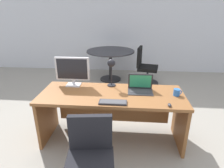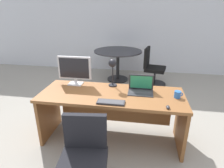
% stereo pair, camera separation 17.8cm
% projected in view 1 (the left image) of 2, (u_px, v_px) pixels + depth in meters
% --- Properties ---
extents(ground, '(12.00, 12.00, 0.00)m').
position_uv_depth(ground, '(118.00, 95.00, 4.15)').
color(ground, gray).
extents(back_wall, '(10.00, 0.10, 2.80)m').
position_uv_depth(back_wall, '(122.00, 22.00, 5.31)').
color(back_wall, silver).
rests_on(back_wall, ground).
extents(desk, '(1.89, 0.72, 0.72)m').
position_uv_depth(desk, '(112.00, 105.00, 2.61)').
color(desk, brown).
rests_on(desk, ground).
extents(monitor, '(0.48, 0.16, 0.41)m').
position_uv_depth(monitor, '(72.00, 70.00, 2.67)').
color(monitor, silver).
rests_on(monitor, desk).
extents(laptop, '(0.33, 0.24, 0.23)m').
position_uv_depth(laptop, '(140.00, 86.00, 2.56)').
color(laptop, '#2D2D33').
rests_on(laptop, desk).
extents(keyboard, '(0.33, 0.12, 0.02)m').
position_uv_depth(keyboard, '(113.00, 102.00, 2.24)').
color(keyboard, '#2D2D33').
rests_on(keyboard, desk).
extents(mouse, '(0.04, 0.07, 0.03)m').
position_uv_depth(mouse, '(170.00, 105.00, 2.16)').
color(mouse, '#2D2D33').
rests_on(mouse, desk).
extents(desk_lamp, '(0.12, 0.14, 0.40)m').
position_uv_depth(desk_lamp, '(111.00, 67.00, 2.61)').
color(desk_lamp, black).
rests_on(desk_lamp, desk).
extents(coffee_mug, '(0.11, 0.08, 0.09)m').
position_uv_depth(coffee_mug, '(177.00, 92.00, 2.42)').
color(coffee_mug, blue).
rests_on(coffee_mug, desk).
extents(office_chair, '(0.56, 0.56, 0.80)m').
position_uv_depth(office_chair, '(90.00, 167.00, 1.86)').
color(office_chair, black).
rests_on(office_chair, ground).
extents(meeting_table, '(1.19, 1.19, 0.78)m').
position_uv_depth(meeting_table, '(111.00, 58.00, 4.79)').
color(meeting_table, black).
rests_on(meeting_table, ground).
extents(meeting_chair_near, '(0.57, 0.56, 0.91)m').
position_uv_depth(meeting_chair_near, '(145.00, 69.00, 4.64)').
color(meeting_chair_near, black).
rests_on(meeting_chair_near, ground).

